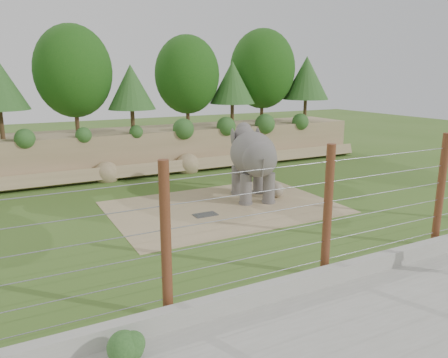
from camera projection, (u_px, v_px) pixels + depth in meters
name	position (u px, v px, depth m)	size (l,w,h in m)	color
ground	(248.00, 229.00, 17.07)	(90.00, 90.00, 0.00)	#406221
back_embankment	(153.00, 106.00, 27.31)	(30.00, 5.52, 8.77)	#917B55
dirt_patch	(223.00, 207.00, 19.87)	(10.00, 7.00, 0.02)	tan
drain_grate	(205.00, 215.00, 18.74)	(1.00, 0.60, 0.03)	#262628
elephant	(253.00, 164.00, 20.91)	(1.81, 4.22, 3.42)	#5A5451
stone_ball	(276.00, 190.00, 21.40)	(0.73, 0.73, 0.73)	gray
retaining_wall	(336.00, 274.00, 12.71)	(26.00, 0.35, 0.50)	#9E9D93
walkway	(389.00, 314.00, 11.05)	(26.00, 4.00, 0.01)	#9E9D93
barrier_fence	(328.00, 212.00, 12.73)	(20.26, 0.26, 4.00)	#502515
walkway_shrub	(130.00, 346.00, 9.13)	(0.70, 0.70, 0.70)	#2A5723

